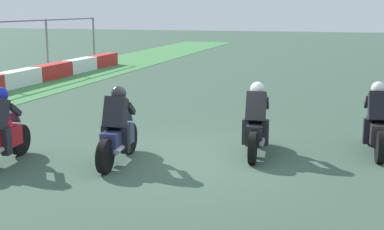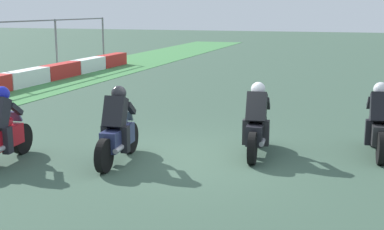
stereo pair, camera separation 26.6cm
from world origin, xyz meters
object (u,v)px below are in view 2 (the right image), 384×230
at_px(rider_lane_d, 1,132).
at_px(rider_lane_a, 379,126).
at_px(rider_lane_b, 257,125).
at_px(rider_lane_c, 118,131).

bearing_deg(rider_lane_d, rider_lane_a, -72.46).
distance_m(rider_lane_b, rider_lane_c, 2.85).
bearing_deg(rider_lane_a, rider_lane_b, 103.53).
bearing_deg(rider_lane_b, rider_lane_a, -77.20).
relative_size(rider_lane_c, rider_lane_d, 1.00).
xyz_separation_m(rider_lane_b, rider_lane_c, (-1.35, 2.50, 0.00)).
height_order(rider_lane_b, rider_lane_c, same).
height_order(rider_lane_b, rider_lane_d, same).
height_order(rider_lane_a, rider_lane_b, same).
bearing_deg(rider_lane_b, rider_lane_d, 109.99).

